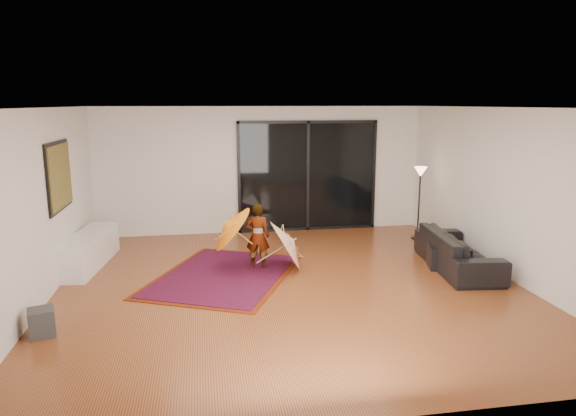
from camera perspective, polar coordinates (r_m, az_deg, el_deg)
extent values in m
plane|color=brown|center=(8.00, 0.20, -8.63)|extent=(7.00, 7.00, 0.00)
plane|color=white|center=(7.50, 0.21, 11.10)|extent=(7.00, 7.00, 0.00)
plane|color=silver|center=(11.06, -2.92, 4.22)|extent=(7.00, 0.00, 7.00)
plane|color=silver|center=(4.34, 8.24, -7.56)|extent=(7.00, 0.00, 7.00)
plane|color=silver|center=(7.84, -25.87, 0.03)|extent=(0.00, 7.00, 7.00)
plane|color=silver|center=(8.92, 22.95, 1.54)|extent=(0.00, 7.00, 7.00)
cube|color=black|center=(11.21, 2.20, 3.56)|extent=(3.00, 0.04, 2.40)
cube|color=black|center=(11.09, 2.27, 9.54)|extent=(3.06, 0.06, 0.06)
cube|color=black|center=(11.41, 2.18, -2.28)|extent=(3.06, 0.06, 0.06)
cube|color=black|center=(11.19, 2.22, 3.54)|extent=(0.06, 0.06, 2.40)
cube|color=black|center=(8.74, -24.11, 3.26)|extent=(0.02, 1.28, 1.08)
cube|color=#205130|center=(8.74, -23.99, 3.26)|extent=(0.03, 1.18, 0.98)
cube|color=white|center=(9.51, -21.28, -4.40)|extent=(0.73, 2.02, 0.55)
cube|color=#424244|center=(7.00, -25.70, -11.39)|extent=(0.37, 0.37, 0.34)
cube|color=#601D08|center=(8.50, -7.12, -7.45)|extent=(2.94, 3.33, 0.01)
cube|color=maroon|center=(8.49, -7.12, -7.41)|extent=(2.73, 3.11, 0.02)
imported|color=black|center=(9.17, 18.32, -4.52)|extent=(1.07, 2.22, 0.62)
cube|color=black|center=(9.28, 17.32, -5.06)|extent=(0.82, 0.82, 0.38)
cylinder|color=black|center=(11.02, 14.16, -3.23)|extent=(0.26, 0.26, 0.03)
cylinder|color=black|center=(10.87, 14.33, 0.22)|extent=(0.03, 0.03, 1.38)
cone|color=#FFD899|center=(10.76, 14.52, 3.92)|extent=(0.26, 0.26, 0.20)
imported|color=#999999|center=(8.68, -3.39, -3.13)|extent=(0.47, 0.37, 1.12)
cone|color=orange|center=(8.55, -7.03, -2.23)|extent=(0.69, 0.88, 0.79)
cylinder|color=#A27F45|center=(8.64, -6.98, -4.39)|extent=(0.40, 0.02, 0.34)
cylinder|color=#A27F45|center=(8.53, -7.05, -1.54)|extent=(0.05, 0.02, 0.05)
cone|color=white|center=(8.64, 0.69, -3.58)|extent=(0.65, 0.96, 0.93)
cylinder|color=#A27F45|center=(8.74, 0.69, -5.92)|extent=(0.49, 0.02, 0.30)
cylinder|color=#A27F45|center=(8.61, 0.70, -2.84)|extent=(0.06, 0.02, 0.05)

